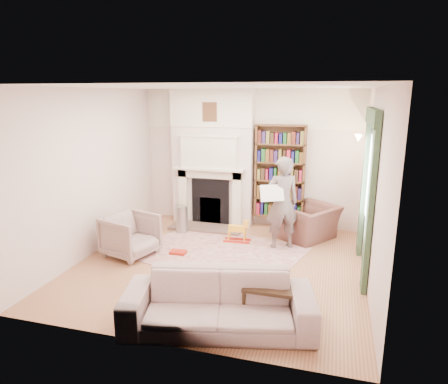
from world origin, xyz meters
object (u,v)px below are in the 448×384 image
(armchair_reading, at_px, (309,222))
(sofa, at_px, (219,302))
(man_reading, at_px, (282,203))
(rocking_horse, at_px, (237,231))
(armchair_left, at_px, (130,235))
(paraffin_heater, at_px, (182,219))
(bookcase, at_px, (280,172))
(coffee_table, at_px, (273,302))

(armchair_reading, height_order, sofa, sofa)
(man_reading, relative_size, rocking_horse, 3.36)
(armchair_left, xyz_separation_m, sofa, (2.06, -1.69, -0.03))
(armchair_reading, bearing_deg, paraffin_heater, -47.43)
(bookcase, xyz_separation_m, rocking_horse, (-0.62, -1.08, -0.96))
(armchair_left, height_order, sofa, armchair_left)
(bookcase, distance_m, coffee_table, 3.66)
(bookcase, height_order, man_reading, bookcase)
(armchair_left, relative_size, coffee_table, 1.13)
(man_reading, bearing_deg, bookcase, -106.39)
(man_reading, distance_m, paraffin_heater, 2.11)
(bookcase, relative_size, coffee_table, 2.64)
(sofa, height_order, paraffin_heater, sofa)
(sofa, height_order, rocking_horse, sofa)
(coffee_table, bearing_deg, armchair_reading, 85.74)
(armchair_reading, relative_size, armchair_left, 1.26)
(armchair_reading, distance_m, sofa, 3.43)
(coffee_table, xyz_separation_m, paraffin_heater, (-2.24, 2.66, 0.05))
(sofa, bearing_deg, armchair_reading, 63.56)
(armchair_reading, height_order, man_reading, man_reading)
(sofa, bearing_deg, bookcase, 74.89)
(bookcase, distance_m, sofa, 3.96)
(paraffin_heater, bearing_deg, armchair_left, -106.96)
(sofa, xyz_separation_m, man_reading, (0.36, 2.74, 0.51))
(paraffin_heater, bearing_deg, rocking_horse, -11.11)
(armchair_left, height_order, man_reading, man_reading)
(man_reading, xyz_separation_m, rocking_horse, (-0.82, 0.05, -0.61))
(coffee_table, xyz_separation_m, rocking_horse, (-1.05, 2.42, -0.01))
(sofa, relative_size, paraffin_heater, 4.05)
(man_reading, xyz_separation_m, coffee_table, (0.23, -2.37, -0.61))
(bookcase, relative_size, armchair_left, 2.35)
(paraffin_heater, xyz_separation_m, rocking_horse, (1.19, -0.23, -0.06))
(bookcase, height_order, armchair_reading, bookcase)
(man_reading, bearing_deg, rocking_horse, -29.89)
(armchair_reading, bearing_deg, armchair_left, -24.90)
(man_reading, xyz_separation_m, paraffin_heater, (-2.01, 0.28, -0.56))
(bookcase, height_order, paraffin_heater, bookcase)
(armchair_reading, relative_size, rocking_horse, 2.01)
(sofa, xyz_separation_m, coffee_table, (0.59, 0.36, -0.10))
(sofa, xyz_separation_m, rocking_horse, (-0.46, 2.78, -0.11))
(armchair_reading, bearing_deg, rocking_horse, -31.26)
(armchair_reading, distance_m, coffee_table, 2.98)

